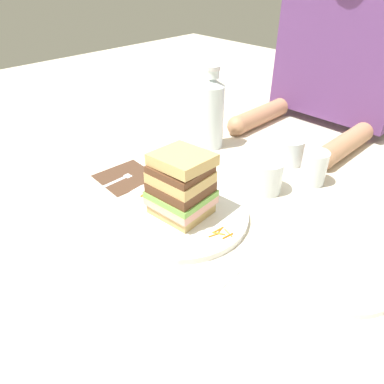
{
  "coord_description": "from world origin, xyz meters",
  "views": [
    {
      "loc": [
        0.47,
        -0.43,
        0.49
      ],
      "look_at": [
        0.0,
        0.02,
        0.05
      ],
      "focal_mm": 33.65,
      "sensor_mm": 36.0,
      "label": 1
    }
  ],
  "objects_px": {
    "knife": "(247,260)",
    "empty_tumbler_0": "(290,151)",
    "sandwich": "(182,186)",
    "empty_tumbler_1": "(314,168)",
    "side_plate": "(340,271)",
    "fork": "(118,179)",
    "water_bottle": "(212,112)",
    "diner_across": "(342,37)",
    "juice_glass": "(267,178)",
    "main_plate": "(182,215)",
    "napkin_dark": "(125,177)"
  },
  "relations": [
    {
      "from": "knife",
      "to": "empty_tumbler_0",
      "type": "height_order",
      "value": "empty_tumbler_0"
    },
    {
      "from": "sandwich",
      "to": "empty_tumbler_0",
      "type": "relative_size",
      "value": 2.03
    },
    {
      "from": "empty_tumbler_1",
      "to": "side_plate",
      "type": "xyz_separation_m",
      "value": [
        0.2,
        -0.24,
        -0.04
      ]
    },
    {
      "from": "side_plate",
      "to": "fork",
      "type": "bearing_deg",
      "value": -169.18
    },
    {
      "from": "fork",
      "to": "empty_tumbler_0",
      "type": "relative_size",
      "value": 2.33
    },
    {
      "from": "empty_tumbler_0",
      "to": "side_plate",
      "type": "bearing_deg",
      "value": -44.24
    },
    {
      "from": "water_bottle",
      "to": "empty_tumbler_0",
      "type": "distance_m",
      "value": 0.25
    },
    {
      "from": "knife",
      "to": "diner_across",
      "type": "relative_size",
      "value": 0.34
    },
    {
      "from": "diner_across",
      "to": "side_plate",
      "type": "bearing_deg",
      "value": -58.9
    },
    {
      "from": "fork",
      "to": "side_plate",
      "type": "distance_m",
      "value": 0.56
    },
    {
      "from": "knife",
      "to": "juice_glass",
      "type": "height_order",
      "value": "juice_glass"
    },
    {
      "from": "empty_tumbler_0",
      "to": "diner_across",
      "type": "bearing_deg",
      "value": 102.57
    },
    {
      "from": "main_plate",
      "to": "knife",
      "type": "height_order",
      "value": "main_plate"
    },
    {
      "from": "knife",
      "to": "water_bottle",
      "type": "xyz_separation_m",
      "value": [
        -0.38,
        0.31,
        0.1
      ]
    },
    {
      "from": "side_plate",
      "to": "napkin_dark",
      "type": "bearing_deg",
      "value": -171.44
    },
    {
      "from": "sandwich",
      "to": "diner_across",
      "type": "distance_m",
      "value": 0.73
    },
    {
      "from": "knife",
      "to": "empty_tumbler_0",
      "type": "distance_m",
      "value": 0.42
    },
    {
      "from": "fork",
      "to": "main_plate",
      "type": "bearing_deg",
      "value": 3.16
    },
    {
      "from": "fork",
      "to": "knife",
      "type": "bearing_deg",
      "value": 1.29
    },
    {
      "from": "main_plate",
      "to": "side_plate",
      "type": "xyz_separation_m",
      "value": [
        0.32,
        0.09,
        -0.0
      ]
    },
    {
      "from": "main_plate",
      "to": "diner_across",
      "type": "xyz_separation_m",
      "value": [
        -0.05,
        0.7,
        0.27
      ]
    },
    {
      "from": "empty_tumbler_0",
      "to": "side_plate",
      "type": "height_order",
      "value": "empty_tumbler_0"
    },
    {
      "from": "sandwich",
      "to": "side_plate",
      "type": "height_order",
      "value": "sandwich"
    },
    {
      "from": "side_plate",
      "to": "sandwich",
      "type": "bearing_deg",
      "value": -164.14
    },
    {
      "from": "sandwich",
      "to": "diner_across",
      "type": "height_order",
      "value": "diner_across"
    },
    {
      "from": "napkin_dark",
      "to": "water_bottle",
      "type": "distance_m",
      "value": 0.31
    },
    {
      "from": "knife",
      "to": "sandwich",
      "type": "bearing_deg",
      "value": 178.7
    },
    {
      "from": "napkin_dark",
      "to": "diner_across",
      "type": "height_order",
      "value": "diner_across"
    },
    {
      "from": "napkin_dark",
      "to": "sandwich",
      "type": "bearing_deg",
      "value": -2.23
    },
    {
      "from": "side_plate",
      "to": "main_plate",
      "type": "bearing_deg",
      "value": -163.96
    },
    {
      "from": "main_plate",
      "to": "fork",
      "type": "height_order",
      "value": "main_plate"
    },
    {
      "from": "knife",
      "to": "empty_tumbler_0",
      "type": "bearing_deg",
      "value": 112.39
    },
    {
      "from": "napkin_dark",
      "to": "juice_glass",
      "type": "bearing_deg",
      "value": 36.0
    },
    {
      "from": "side_plate",
      "to": "empty_tumbler_1",
      "type": "bearing_deg",
      "value": 129.52
    },
    {
      "from": "knife",
      "to": "fork",
      "type": "bearing_deg",
      "value": -178.71
    },
    {
      "from": "side_plate",
      "to": "juice_glass",
      "type": "bearing_deg",
      "value": 153.72
    },
    {
      "from": "side_plate",
      "to": "diner_across",
      "type": "bearing_deg",
      "value": 121.1
    },
    {
      "from": "knife",
      "to": "side_plate",
      "type": "bearing_deg",
      "value": 34.81
    },
    {
      "from": "sandwich",
      "to": "empty_tumbler_1",
      "type": "height_order",
      "value": "sandwich"
    },
    {
      "from": "main_plate",
      "to": "empty_tumbler_1",
      "type": "xyz_separation_m",
      "value": [
        0.12,
        0.33,
        0.04
      ]
    },
    {
      "from": "juice_glass",
      "to": "sandwich",
      "type": "bearing_deg",
      "value": -105.97
    },
    {
      "from": "empty_tumbler_1",
      "to": "diner_across",
      "type": "xyz_separation_m",
      "value": [
        -0.17,
        0.37,
        0.23
      ]
    },
    {
      "from": "sandwich",
      "to": "empty_tumbler_1",
      "type": "distance_m",
      "value": 0.36
    },
    {
      "from": "empty_tumbler_0",
      "to": "knife",
      "type": "bearing_deg",
      "value": -67.61
    },
    {
      "from": "main_plate",
      "to": "empty_tumbler_0",
      "type": "distance_m",
      "value": 0.38
    },
    {
      "from": "fork",
      "to": "juice_glass",
      "type": "bearing_deg",
      "value": 38.8
    },
    {
      "from": "fork",
      "to": "sandwich",
      "type": "bearing_deg",
      "value": 3.4
    },
    {
      "from": "empty_tumbler_0",
      "to": "diner_across",
      "type": "distance_m",
      "value": 0.41
    },
    {
      "from": "knife",
      "to": "water_bottle",
      "type": "bearing_deg",
      "value": 141.15
    },
    {
      "from": "juice_glass",
      "to": "water_bottle",
      "type": "bearing_deg",
      "value": 162.22
    }
  ]
}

